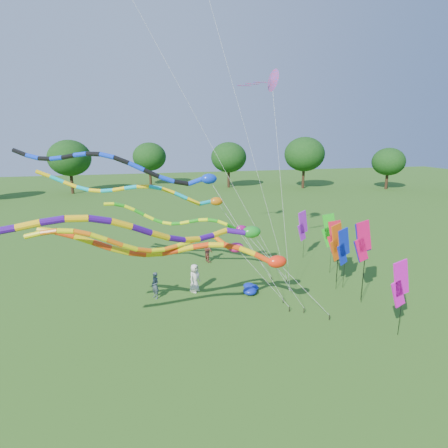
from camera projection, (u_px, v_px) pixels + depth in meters
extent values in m
plane|color=#285D18|center=(277.00, 333.00, 19.04)|extent=(160.00, 160.00, 0.00)
cylinder|color=#382314|center=(387.00, 179.00, 68.64)|extent=(0.50, 0.50, 3.41)
ellipsoid|color=#113C10|center=(390.00, 154.00, 67.59)|extent=(7.21, 7.21, 6.12)
cylinder|color=#382314|center=(304.00, 177.00, 73.10)|extent=(0.50, 0.50, 2.90)
ellipsoid|color=#113C10|center=(305.00, 158.00, 72.20)|extent=(6.12, 6.12, 5.20)
cylinder|color=#382314|center=(228.00, 176.00, 73.12)|extent=(0.50, 0.50, 3.49)
ellipsoid|color=#113C10|center=(228.00, 152.00, 72.03)|extent=(7.36, 7.36, 6.26)
cylinder|color=#382314|center=(152.00, 179.00, 69.66)|extent=(0.50, 0.50, 2.91)
ellipsoid|color=#113C10|center=(151.00, 159.00, 68.76)|extent=(6.15, 6.15, 5.23)
cylinder|color=#382314|center=(69.00, 184.00, 64.44)|extent=(0.50, 0.50, 2.57)
ellipsoid|color=#113C10|center=(67.00, 164.00, 63.64)|extent=(5.43, 5.43, 4.62)
cylinder|color=black|center=(329.00, 317.00, 20.31)|extent=(0.05, 0.05, 0.30)
cylinder|color=silver|center=(304.00, 289.00, 19.74)|extent=(0.02, 0.02, 4.39)
ellipsoid|color=#FF270D|center=(277.00, 262.00, 19.21)|extent=(1.02, 0.65, 0.65)
cylinder|color=#ED3C0D|center=(263.00, 258.00, 19.18)|extent=(0.29, 0.29, 0.90)
cylinder|color=yellow|center=(247.00, 251.00, 19.20)|extent=(0.29, 0.29, 0.86)
cylinder|color=#ED3C0D|center=(231.00, 246.00, 19.20)|extent=(0.29, 0.29, 0.81)
cylinder|color=yellow|center=(216.00, 245.00, 19.19)|extent=(0.29, 0.29, 0.79)
cylinder|color=#ED3C0D|center=(201.00, 246.00, 19.14)|extent=(0.29, 0.29, 0.79)
cylinder|color=yellow|center=(185.00, 249.00, 19.05)|extent=(0.29, 0.29, 0.80)
cylinder|color=#ED3C0D|center=(170.00, 252.00, 18.89)|extent=(0.29, 0.29, 0.80)
cylinder|color=yellow|center=(154.00, 254.00, 18.66)|extent=(0.29, 0.29, 0.81)
cylinder|color=#ED3C0D|center=(137.00, 254.00, 18.38)|extent=(0.29, 0.29, 0.83)
cylinder|color=yellow|center=(120.00, 250.00, 18.05)|extent=(0.29, 0.29, 0.87)
cylinder|color=#ED3C0D|center=(102.00, 245.00, 17.72)|extent=(0.29, 0.29, 0.88)
cylinder|color=yellow|center=(84.00, 239.00, 17.43)|extent=(0.29, 0.29, 0.87)
cylinder|color=#ED3C0D|center=(65.00, 234.00, 17.20)|extent=(0.29, 0.29, 0.83)
cylinder|color=yellow|center=(47.00, 231.00, 17.07)|extent=(0.29, 0.29, 0.79)
cylinder|color=black|center=(289.00, 309.00, 21.27)|extent=(0.05, 0.05, 0.30)
cylinder|color=silver|center=(264.00, 279.00, 20.31)|extent=(0.02, 0.02, 5.03)
ellipsoid|color=#CB1670|center=(236.00, 247.00, 19.39)|extent=(0.82, 0.53, 0.53)
cylinder|color=orange|center=(222.00, 242.00, 19.38)|extent=(0.24, 0.24, 1.01)
cylinder|color=yellow|center=(208.00, 237.00, 19.38)|extent=(0.24, 0.24, 0.67)
cylinder|color=orange|center=(196.00, 240.00, 19.20)|extent=(0.24, 0.24, 0.68)
cylinder|color=yellow|center=(183.00, 244.00, 18.97)|extent=(0.24, 0.24, 0.69)
cylinder|color=orange|center=(171.00, 248.00, 18.68)|extent=(0.24, 0.24, 0.69)
cylinder|color=yellow|center=(158.00, 250.00, 18.33)|extent=(0.24, 0.24, 0.70)
cylinder|color=orange|center=(144.00, 250.00, 17.93)|extent=(0.24, 0.24, 0.72)
cylinder|color=yellow|center=(130.00, 247.00, 17.51)|extent=(0.24, 0.24, 0.76)
cylinder|color=orange|center=(114.00, 243.00, 17.09)|extent=(0.24, 0.24, 0.77)
cylinder|color=yellow|center=(99.00, 237.00, 16.72)|extent=(0.24, 0.24, 0.74)
cylinder|color=orange|center=(82.00, 233.00, 16.43)|extent=(0.24, 0.24, 0.70)
cylinder|color=yellow|center=(65.00, 231.00, 16.23)|extent=(0.24, 0.24, 0.67)
cylinder|color=orange|center=(49.00, 232.00, 16.12)|extent=(0.24, 0.24, 0.68)
cylinder|color=yellow|center=(33.00, 235.00, 16.10)|extent=(0.24, 0.24, 0.71)
cylinder|color=black|center=(304.00, 310.00, 21.12)|extent=(0.05, 0.05, 0.30)
cylinder|color=silver|center=(280.00, 273.00, 19.66)|extent=(0.02, 0.02, 6.11)
ellipsoid|color=#198B1D|center=(251.00, 232.00, 18.24)|extent=(0.93, 0.60, 0.60)
cylinder|color=#3A0B7E|center=(236.00, 232.00, 18.07)|extent=(0.27, 0.27, 0.93)
cylinder|color=yellow|center=(220.00, 233.00, 17.84)|extent=(0.27, 0.27, 0.82)
cylinder|color=#3A0B7E|center=(206.00, 237.00, 17.35)|extent=(0.27, 0.27, 0.82)
cylinder|color=yellow|center=(192.00, 239.00, 16.81)|extent=(0.27, 0.27, 0.83)
cylinder|color=#3A0B7E|center=(176.00, 239.00, 16.23)|extent=(0.27, 0.27, 0.86)
cylinder|color=yellow|center=(160.00, 235.00, 15.64)|extent=(0.27, 0.27, 0.89)
cylinder|color=#3A0B7E|center=(141.00, 230.00, 15.07)|extent=(0.27, 0.27, 0.89)
cylinder|color=yellow|center=(121.00, 224.00, 14.55)|extent=(0.27, 0.27, 0.87)
cylinder|color=#3A0B7E|center=(100.00, 220.00, 14.11)|extent=(0.27, 0.27, 0.83)
cylinder|color=yellow|center=(77.00, 219.00, 13.76)|extent=(0.27, 0.27, 0.81)
cylinder|color=#3A0B7E|center=(53.00, 221.00, 13.50)|extent=(0.27, 0.27, 0.82)
cylinder|color=yellow|center=(28.00, 225.00, 13.30)|extent=(0.27, 0.27, 0.83)
cylinder|color=#3A0B7E|center=(3.00, 230.00, 13.12)|extent=(0.27, 0.27, 0.83)
cylinder|color=black|center=(283.00, 301.00, 22.34)|extent=(0.05, 0.05, 0.30)
cylinder|color=silver|center=(247.00, 241.00, 21.61)|extent=(0.02, 0.02, 8.37)
ellipsoid|color=#0D31BC|center=(209.00, 179.00, 20.90)|extent=(0.90, 0.58, 0.58)
cylinder|color=#0E35E0|center=(196.00, 181.00, 21.00)|extent=(0.26, 0.26, 0.85)
cylinder|color=black|center=(181.00, 183.00, 21.00)|extent=(0.26, 0.26, 0.84)
cylinder|color=#0E35E0|center=(167.00, 179.00, 20.82)|extent=(0.26, 0.26, 0.87)
cylinder|color=black|center=(152.00, 173.00, 20.64)|extent=(0.26, 0.26, 0.89)
cylinder|color=#0E35E0|center=(136.00, 167.00, 20.50)|extent=(0.26, 0.26, 0.89)
cylinder|color=black|center=(122.00, 160.00, 20.43)|extent=(0.26, 0.26, 0.85)
cylinder|color=#0E35E0|center=(107.00, 156.00, 20.45)|extent=(0.26, 0.26, 0.82)
cylinder|color=black|center=(93.00, 154.00, 20.56)|extent=(0.26, 0.26, 0.81)
cylinder|color=#0E35E0|center=(81.00, 155.00, 20.77)|extent=(0.26, 0.26, 0.82)
cylinder|color=black|center=(68.00, 156.00, 21.02)|extent=(0.26, 0.26, 0.83)
cylinder|color=#0E35E0|center=(57.00, 158.00, 21.29)|extent=(0.26, 0.26, 0.83)
cylinder|color=black|center=(45.00, 159.00, 21.52)|extent=(0.26, 0.26, 0.82)
cylinder|color=#0E35E0|center=(33.00, 157.00, 21.69)|extent=(0.26, 0.26, 0.82)
cylinder|color=black|center=(20.00, 153.00, 21.77)|extent=(0.26, 0.26, 0.85)
cylinder|color=black|center=(271.00, 279.00, 25.70)|extent=(0.05, 0.05, 0.30)
cylinder|color=silver|center=(245.00, 240.00, 24.85)|extent=(0.02, 0.02, 6.54)
ellipsoid|color=#C7640B|center=(216.00, 201.00, 24.03)|extent=(0.85, 0.54, 0.54)
cylinder|color=#0BB0C0|center=(205.00, 203.00, 23.78)|extent=(0.25, 0.25, 0.87)
cylinder|color=yellow|center=(193.00, 201.00, 23.43)|extent=(0.25, 0.25, 0.86)
cylinder|color=#0BB0C0|center=(181.00, 196.00, 23.19)|extent=(0.25, 0.25, 0.85)
cylinder|color=yellow|center=(168.00, 191.00, 23.04)|extent=(0.25, 0.25, 0.81)
cylinder|color=#0BB0C0|center=(156.00, 188.00, 22.97)|extent=(0.25, 0.25, 0.78)
cylinder|color=yellow|center=(143.00, 187.00, 23.01)|extent=(0.25, 0.25, 0.78)
cylinder|color=#0BB0C0|center=(131.00, 187.00, 23.11)|extent=(0.25, 0.25, 0.80)
cylinder|color=yellow|center=(119.00, 189.00, 23.25)|extent=(0.25, 0.25, 0.80)
cylinder|color=#0BB0C0|center=(107.00, 191.00, 23.39)|extent=(0.25, 0.25, 0.79)
cylinder|color=yellow|center=(95.00, 191.00, 23.47)|extent=(0.25, 0.25, 0.78)
cylinder|color=#0BB0C0|center=(83.00, 189.00, 23.49)|extent=(0.25, 0.25, 0.80)
cylinder|color=yellow|center=(70.00, 184.00, 23.41)|extent=(0.25, 0.25, 0.83)
cylinder|color=#0BB0C0|center=(57.00, 179.00, 23.24)|extent=(0.25, 0.25, 0.85)
cylinder|color=yellow|center=(43.00, 174.00, 23.01)|extent=(0.25, 0.25, 0.84)
cylinder|color=black|center=(287.00, 280.00, 25.40)|extent=(0.05, 0.05, 0.30)
cylinder|color=silver|center=(264.00, 254.00, 24.91)|extent=(0.02, 0.02, 4.70)
ellipsoid|color=#850C5B|center=(241.00, 229.00, 24.46)|extent=(0.77, 0.49, 0.49)
cylinder|color=#1D9C14|center=(232.00, 227.00, 24.12)|extent=(0.22, 0.22, 0.92)
cylinder|color=#E5FF0D|center=(222.00, 223.00, 23.80)|extent=(0.22, 0.22, 0.65)
cylinder|color=#1D9C14|center=(213.00, 220.00, 23.84)|extent=(0.22, 0.22, 0.62)
cylinder|color=#E5FF0D|center=(203.00, 220.00, 23.97)|extent=(0.22, 0.22, 0.63)
cylinder|color=#1D9C14|center=(194.00, 221.00, 24.15)|extent=(0.22, 0.22, 0.65)
cylinder|color=#E5FF0D|center=(185.00, 222.00, 24.36)|extent=(0.22, 0.22, 0.65)
cylinder|color=#1D9C14|center=(176.00, 224.00, 24.55)|extent=(0.22, 0.22, 0.63)
cylinder|color=#E5FF0D|center=(167.00, 223.00, 24.67)|extent=(0.22, 0.22, 0.62)
cylinder|color=#1D9C14|center=(158.00, 221.00, 24.71)|extent=(0.22, 0.22, 0.64)
cylinder|color=#E5FF0D|center=(149.00, 217.00, 24.65)|extent=(0.22, 0.22, 0.68)
cylinder|color=#1D9C14|center=(139.00, 212.00, 24.52)|extent=(0.22, 0.22, 0.70)
cylinder|color=#E5FF0D|center=(129.00, 208.00, 24.32)|extent=(0.22, 0.22, 0.69)
cylinder|color=#1D9C14|center=(119.00, 205.00, 24.09)|extent=(0.22, 0.22, 0.65)
cylinder|color=#E5FF0D|center=(109.00, 204.00, 23.87)|extent=(0.22, 0.22, 0.63)
cylinder|color=black|center=(290.00, 293.00, 23.36)|extent=(0.04, 0.04, 0.30)
cylinder|color=silver|center=(246.00, 132.00, 21.20)|extent=(0.01, 0.01, 20.15)
cylinder|color=black|center=(290.00, 293.00, 23.36)|extent=(0.04, 0.04, 0.30)
cylinder|color=silver|center=(186.00, 100.00, 19.66)|extent=(0.01, 0.01, 25.79)
cylinder|color=black|center=(290.00, 293.00, 23.36)|extent=(0.04, 0.04, 0.30)
cylinder|color=silver|center=(281.00, 187.00, 23.07)|extent=(0.01, 0.01, 13.07)
cone|color=purple|center=(272.00, 80.00, 22.82)|extent=(1.40, 1.50, 1.51)
cube|color=purple|center=(261.00, 82.00, 22.69)|extent=(0.90, 0.12, 0.04)
cube|color=purple|center=(252.00, 84.00, 22.59)|extent=(0.90, 0.12, 0.04)
cube|color=purple|center=(244.00, 86.00, 22.49)|extent=(0.90, 0.12, 0.04)
cylinder|color=black|center=(332.00, 246.00, 26.76)|extent=(0.02, 0.02, 4.07)
cube|color=#1AB219|center=(330.00, 226.00, 26.44)|extent=(1.12, 0.45, 1.93)
cube|color=#1AB219|center=(328.00, 237.00, 26.63)|extent=(0.98, 0.40, 1.51)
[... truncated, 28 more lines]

